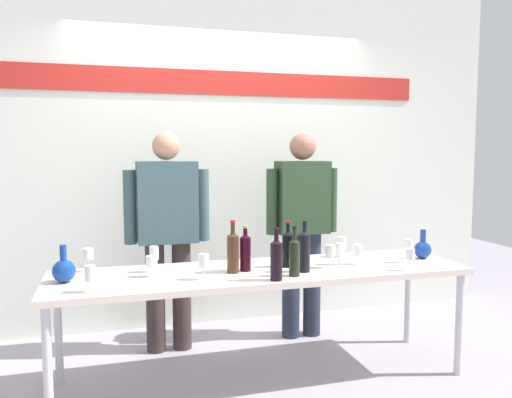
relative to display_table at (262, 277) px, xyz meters
name	(u,v)px	position (x,y,z in m)	size (l,w,h in m)	color
ground_plane	(262,378)	(0.00, 0.00, -0.68)	(10.00, 10.00, 0.00)	#A39BA7
back_wall	(221,150)	(0.00, 1.24, 0.82)	(5.13, 0.11, 3.00)	white
display_table	(262,277)	(0.00, 0.00, 0.00)	(2.67, 0.71, 0.73)	beige
decanter_blue_left	(64,270)	(-1.21, 0.02, 0.12)	(0.13, 0.13, 0.22)	navy
decanter_blue_right	(423,249)	(1.20, 0.02, 0.12)	(0.12, 0.12, 0.21)	#163A9D
presenter_left	(168,227)	(-0.53, 0.67, 0.26)	(0.62, 0.22, 1.63)	#392B29
presenter_right	(302,222)	(0.53, 0.67, 0.25)	(0.59, 0.22, 1.63)	#242B3E
wine_bottle_0	(294,256)	(0.14, -0.21, 0.18)	(0.07, 0.07, 0.31)	black
wine_bottle_1	(288,248)	(0.18, 0.03, 0.18)	(0.08, 0.08, 0.31)	black
wine_bottle_2	(233,251)	(-0.20, -0.03, 0.19)	(0.07, 0.07, 0.33)	#452618
wine_bottle_3	(276,258)	(0.00, -0.28, 0.19)	(0.07, 0.07, 0.31)	black
wine_bottle_4	(245,251)	(-0.11, 0.00, 0.18)	(0.07, 0.07, 0.29)	black
wine_bottle_5	(304,250)	(0.24, -0.13, 0.19)	(0.07, 0.07, 0.33)	black
wine_glass_left_0	(90,274)	(-1.05, -0.25, 0.15)	(0.06, 0.06, 0.15)	white
wine_glass_left_1	(88,254)	(-1.08, 0.25, 0.16)	(0.06, 0.06, 0.15)	white
wine_glass_left_2	(204,261)	(-0.41, -0.14, 0.16)	(0.06, 0.06, 0.15)	white
wine_glass_left_3	(152,262)	(-0.70, 0.01, 0.14)	(0.07, 0.07, 0.13)	white
wine_glass_left_4	(154,254)	(-0.68, 0.13, 0.17)	(0.06, 0.06, 0.17)	white
wine_glass_right_0	(358,251)	(0.66, -0.03, 0.14)	(0.07, 0.07, 0.14)	white
wine_glass_right_1	(342,243)	(0.66, 0.22, 0.15)	(0.07, 0.07, 0.15)	white
wine_glass_right_2	(410,255)	(0.90, -0.28, 0.15)	(0.06, 0.06, 0.14)	white
wine_glass_right_3	(340,250)	(0.54, -0.01, 0.15)	(0.06, 0.06, 0.15)	white
wine_glass_right_4	(408,246)	(1.02, -0.08, 0.16)	(0.06, 0.06, 0.16)	white
wine_glass_right_5	(330,251)	(0.44, -0.07, 0.16)	(0.06, 0.06, 0.15)	white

